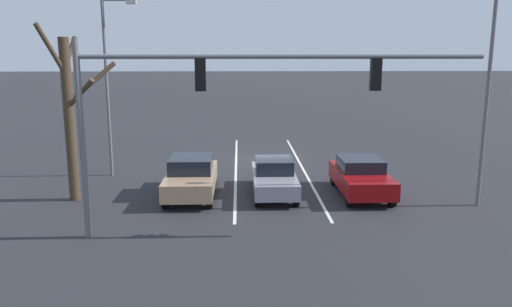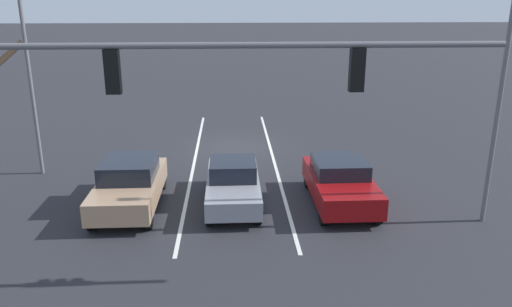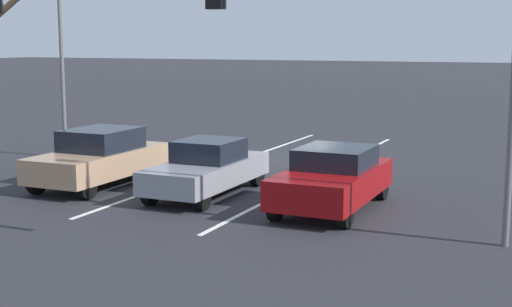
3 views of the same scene
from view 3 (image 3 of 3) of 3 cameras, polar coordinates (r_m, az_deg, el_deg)
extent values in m
plane|color=#28282D|center=(24.87, 3.45, -0.38)|extent=(240.00, 240.00, 0.00)
cube|color=silver|center=(22.34, 5.52, -1.46)|extent=(0.12, 16.26, 0.01)
cube|color=silver|center=(23.62, -2.21, -0.86)|extent=(0.12, 16.26, 0.01)
cube|color=maroon|center=(17.29, 6.12, -2.34)|extent=(1.90, 4.27, 0.69)
cube|color=black|center=(17.40, 6.38, -0.29)|extent=(1.67, 1.89, 0.49)
cube|color=red|center=(19.06, 10.00, -0.84)|extent=(0.24, 0.06, 0.12)
cube|color=red|center=(19.42, 6.20, -0.58)|extent=(0.24, 0.06, 0.12)
cylinder|color=black|center=(15.66, 7.14, -4.86)|extent=(0.22, 0.62, 0.62)
cylinder|color=black|center=(16.20, 1.57, -4.32)|extent=(0.22, 0.62, 0.62)
cylinder|color=black|center=(18.62, 10.02, -2.71)|extent=(0.22, 0.62, 0.62)
cylinder|color=black|center=(19.08, 5.24, -2.32)|extent=(0.22, 0.62, 0.62)
cube|color=gray|center=(18.87, -3.96, -1.52)|extent=(1.71, 4.35, 0.60)
cube|color=black|center=(18.90, -3.77, 0.27)|extent=(1.51, 1.66, 0.56)
cube|color=red|center=(20.47, 0.34, -0.25)|extent=(0.24, 0.06, 0.12)
cube|color=red|center=(20.98, -2.65, -0.04)|extent=(0.24, 0.06, 0.12)
cylinder|color=black|center=(17.20, -4.37, -3.58)|extent=(0.22, 0.61, 0.61)
cylinder|color=black|center=(17.93, -8.46, -3.13)|extent=(0.22, 0.61, 0.61)
cylinder|color=black|center=(20.04, 0.07, -1.75)|extent=(0.22, 0.61, 0.61)
cylinder|color=black|center=(20.67, -3.61, -1.44)|extent=(0.22, 0.61, 0.61)
cube|color=tan|center=(20.55, -12.46, -0.70)|extent=(1.91, 4.41, 0.68)
cube|color=black|center=(20.58, -12.27, 1.12)|extent=(1.68, 2.01, 0.60)
cube|color=red|center=(21.91, -7.69, 0.48)|extent=(0.24, 0.06, 0.12)
cube|color=red|center=(22.64, -10.56, 0.68)|extent=(0.24, 0.06, 0.12)
cylinder|color=black|center=(18.84, -13.39, -2.65)|extent=(0.22, 0.64, 0.64)
cylinder|color=black|center=(19.88, -17.16, -2.21)|extent=(0.22, 0.64, 0.64)
cylinder|color=black|center=(21.47, -8.06, -1.08)|extent=(0.22, 0.64, 0.64)
cylinder|color=black|center=(22.39, -11.63, -0.77)|extent=(0.22, 0.64, 0.64)
cylinder|color=slate|center=(25.60, -15.34, 8.76)|extent=(0.14, 0.14, 8.16)
camera|label=1|loc=(10.93, -85.81, 10.05)|focal=35.00mm
camera|label=2|loc=(9.29, -62.89, 20.30)|focal=35.00mm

